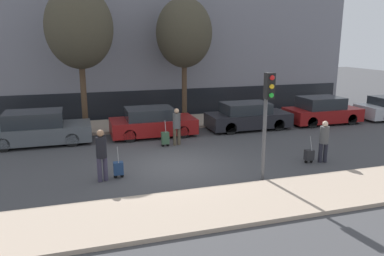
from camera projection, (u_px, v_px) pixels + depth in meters
The scene contains 18 objects.
ground_plane at pixel (175, 166), 13.78m from camera, with size 80.00×80.00×0.00m, color #424244.
sidewalk_near at pixel (210, 207), 10.28m from camera, with size 28.00×2.50×0.12m.
sidewalk_far at pixel (143, 124), 20.28m from camera, with size 28.00×3.00×0.12m.
building_facade at pixel (130, 35), 22.80m from camera, with size 28.00×3.47×9.67m.
parked_car_0 at pixel (38, 129), 16.52m from camera, with size 4.42×1.89×1.49m.
parked_car_1 at pixel (152, 123), 17.95m from camera, with size 4.03×1.88×1.37m.
parked_car_2 at pixel (247, 117), 19.31m from camera, with size 4.26×1.80×1.39m.
parked_car_3 at pixel (322, 111), 20.67m from camera, with size 4.03×1.92×1.47m.
pedestrian_left at pixel (101, 152), 12.12m from camera, with size 0.34×0.34×1.74m.
trolley_left at pixel (118, 168), 12.56m from camera, with size 0.34×0.29×1.09m.
pedestrian_center at pixel (177, 124), 16.33m from camera, with size 0.35×0.34×1.64m.
trolley_center at pixel (165, 138), 16.22m from camera, with size 0.34×0.29×1.18m.
pedestrian_right at pixel (324, 139), 14.02m from camera, with size 0.35×0.34×1.60m.
trolley_right at pixel (309, 155), 14.08m from camera, with size 0.34×0.29×1.05m.
traffic_light at pixel (267, 105), 11.67m from camera, with size 0.28×0.47×3.56m.
parked_bicycle at pixel (149, 115), 20.50m from camera, with size 1.77×0.06×0.96m.
bare_tree_near_crossing at pixel (79, 28), 17.54m from camera, with size 3.16×3.16×6.89m.
bare_tree_down_street at pixel (184, 33), 20.11m from camera, with size 3.03×3.03×6.61m.
Camera 1 is at (-3.25, -12.68, 4.58)m, focal length 35.00 mm.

